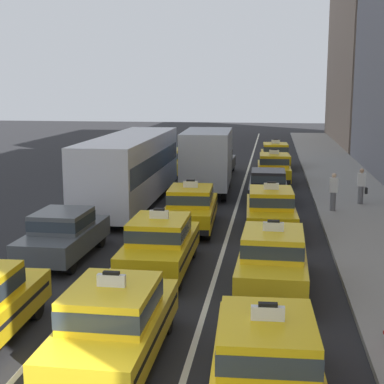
{
  "coord_description": "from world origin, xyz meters",
  "views": [
    {
      "loc": [
        3.16,
        -7.34,
        5.49
      ],
      "look_at": [
        0.02,
        15.05,
        1.3
      ],
      "focal_mm": 53.78,
      "sensor_mm": 36.0,
      "label": 1
    }
  ],
  "objects_px": {
    "box_truck_center_fourth": "(208,158)",
    "taxi_right_fifth": "(274,168)",
    "taxi_right_sixth": "(275,155)",
    "sedan_center_fifth": "(219,161)",
    "taxi_center_second": "(160,243)",
    "pedestrian_trailing": "(333,192)",
    "taxi_right_third": "(271,209)",
    "bus_left_third": "(131,166)",
    "taxi_center_nearest": "(114,322)",
    "taxi_right_nearest": "(266,361)",
    "taxi_left_fourth": "(170,161)",
    "taxi_right_second": "(273,258)",
    "sedan_right_fourth": "(268,185)",
    "sedan_left_second": "(63,233)",
    "taxi_center_third": "(191,207)",
    "pedestrian_mid_block": "(361,186)"
  },
  "relations": [
    {
      "from": "taxi_left_fourth",
      "to": "pedestrian_mid_block",
      "type": "relative_size",
      "value": 2.83
    },
    {
      "from": "taxi_right_sixth",
      "to": "sedan_center_fifth",
      "type": "bearing_deg",
      "value": -135.81
    },
    {
      "from": "taxi_center_nearest",
      "to": "taxi_right_second",
      "type": "distance_m",
      "value": 5.71
    },
    {
      "from": "pedestrian_trailing",
      "to": "taxi_right_sixth",
      "type": "bearing_deg",
      "value": 99.86
    },
    {
      "from": "pedestrian_mid_block",
      "to": "taxi_left_fourth",
      "type": "bearing_deg",
      "value": 142.12
    },
    {
      "from": "taxi_left_fourth",
      "to": "taxi_right_second",
      "type": "relative_size",
      "value": 1.0
    },
    {
      "from": "taxi_center_second",
      "to": "sedan_center_fifth",
      "type": "relative_size",
      "value": 1.05
    },
    {
      "from": "taxi_center_nearest",
      "to": "sedan_center_fifth",
      "type": "height_order",
      "value": "taxi_center_nearest"
    },
    {
      "from": "sedan_right_fourth",
      "to": "taxi_right_sixth",
      "type": "height_order",
      "value": "taxi_right_sixth"
    },
    {
      "from": "taxi_right_second",
      "to": "taxi_right_fifth",
      "type": "height_order",
      "value": "same"
    },
    {
      "from": "bus_left_third",
      "to": "sedan_right_fourth",
      "type": "distance_m",
      "value": 6.51
    },
    {
      "from": "sedan_center_fifth",
      "to": "taxi_right_fifth",
      "type": "relative_size",
      "value": 0.94
    },
    {
      "from": "taxi_center_third",
      "to": "box_truck_center_fourth",
      "type": "xyz_separation_m",
      "value": [
        -0.21,
        7.89,
        0.9
      ]
    },
    {
      "from": "taxi_right_third",
      "to": "taxi_right_fifth",
      "type": "distance_m",
      "value": 11.4
    },
    {
      "from": "sedan_center_fifth",
      "to": "sedan_left_second",
      "type": "bearing_deg",
      "value": -99.92
    },
    {
      "from": "box_truck_center_fourth",
      "to": "taxi_right_fifth",
      "type": "bearing_deg",
      "value": 45.93
    },
    {
      "from": "pedestrian_mid_block",
      "to": "taxi_center_nearest",
      "type": "bearing_deg",
      "value": -113.54
    },
    {
      "from": "taxi_center_second",
      "to": "taxi_right_fifth",
      "type": "distance_m",
      "value": 17.01
    },
    {
      "from": "taxi_left_fourth",
      "to": "box_truck_center_fourth",
      "type": "relative_size",
      "value": 0.65
    },
    {
      "from": "sedan_left_second",
      "to": "pedestrian_mid_block",
      "type": "bearing_deg",
      "value": 42.16
    },
    {
      "from": "taxi_right_second",
      "to": "sedan_right_fourth",
      "type": "relative_size",
      "value": 1.06
    },
    {
      "from": "box_truck_center_fourth",
      "to": "taxi_right_fifth",
      "type": "xyz_separation_m",
      "value": [
        3.38,
        3.5,
        -0.9
      ]
    },
    {
      "from": "taxi_right_nearest",
      "to": "taxi_center_third",
      "type": "bearing_deg",
      "value": 103.9
    },
    {
      "from": "sedan_right_fourth",
      "to": "pedestrian_trailing",
      "type": "height_order",
      "value": "pedestrian_trailing"
    },
    {
      "from": "box_truck_center_fourth",
      "to": "pedestrian_trailing",
      "type": "bearing_deg",
      "value": -36.63
    },
    {
      "from": "sedan_center_fifth",
      "to": "taxi_right_sixth",
      "type": "bearing_deg",
      "value": 44.19
    },
    {
      "from": "taxi_center_second",
      "to": "taxi_right_sixth",
      "type": "relative_size",
      "value": 0.98
    },
    {
      "from": "taxi_center_second",
      "to": "sedan_center_fifth",
      "type": "distance_m",
      "value": 19.48
    },
    {
      "from": "pedestrian_mid_block",
      "to": "taxi_center_third",
      "type": "bearing_deg",
      "value": -144.01
    },
    {
      "from": "bus_left_third",
      "to": "box_truck_center_fourth",
      "type": "distance_m",
      "value": 4.81
    },
    {
      "from": "taxi_center_nearest",
      "to": "pedestrian_mid_block",
      "type": "xyz_separation_m",
      "value": [
        7.11,
        16.31,
        0.09
      ]
    },
    {
      "from": "bus_left_third",
      "to": "sedan_center_fifth",
      "type": "relative_size",
      "value": 2.59
    },
    {
      "from": "taxi_right_third",
      "to": "pedestrian_trailing",
      "type": "distance_m",
      "value": 4.39
    },
    {
      "from": "taxi_left_fourth",
      "to": "taxi_center_second",
      "type": "bearing_deg",
      "value": -80.77
    },
    {
      "from": "taxi_right_nearest",
      "to": "taxi_right_third",
      "type": "height_order",
      "value": "same"
    },
    {
      "from": "taxi_right_sixth",
      "to": "pedestrian_mid_block",
      "type": "distance_m",
      "value": 12.99
    },
    {
      "from": "taxi_right_sixth",
      "to": "taxi_center_third",
      "type": "bearing_deg",
      "value": -100.54
    },
    {
      "from": "bus_left_third",
      "to": "taxi_right_fifth",
      "type": "height_order",
      "value": "bus_left_third"
    },
    {
      "from": "taxi_center_nearest",
      "to": "pedestrian_trailing",
      "type": "relative_size",
      "value": 2.78
    },
    {
      "from": "taxi_center_nearest",
      "to": "taxi_center_third",
      "type": "relative_size",
      "value": 0.99
    },
    {
      "from": "taxi_center_second",
      "to": "pedestrian_trailing",
      "type": "relative_size",
      "value": 2.78
    },
    {
      "from": "taxi_center_third",
      "to": "taxi_right_fifth",
      "type": "xyz_separation_m",
      "value": [
        3.17,
        11.39,
        0.0
      ]
    },
    {
      "from": "taxi_right_second",
      "to": "taxi_right_sixth",
      "type": "bearing_deg",
      "value": 89.7
    },
    {
      "from": "sedan_left_second",
      "to": "taxi_right_sixth",
      "type": "bearing_deg",
      "value": 72.93
    },
    {
      "from": "bus_left_third",
      "to": "taxi_right_third",
      "type": "height_order",
      "value": "bus_left_third"
    },
    {
      "from": "sedan_left_second",
      "to": "taxi_center_nearest",
      "type": "bearing_deg",
      "value": -62.11
    },
    {
      "from": "taxi_center_second",
      "to": "sedan_left_second",
      "type": "bearing_deg",
      "value": 165.59
    },
    {
      "from": "bus_left_third",
      "to": "taxi_center_third",
      "type": "relative_size",
      "value": 2.42
    },
    {
      "from": "taxi_center_second",
      "to": "sedan_center_fifth",
      "type": "height_order",
      "value": "taxi_center_second"
    },
    {
      "from": "taxi_right_third",
      "to": "taxi_right_sixth",
      "type": "relative_size",
      "value": 1.0
    }
  ]
}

